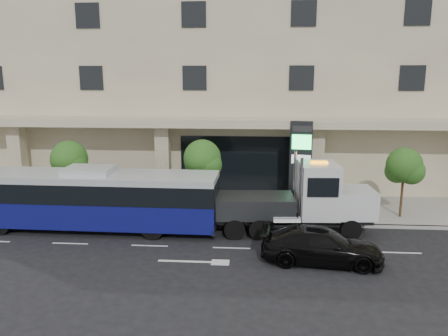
% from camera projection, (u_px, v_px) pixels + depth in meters
% --- Properties ---
extents(ground, '(120.00, 120.00, 0.00)m').
position_uv_depth(ground, '(233.00, 237.00, 22.47)').
color(ground, black).
rests_on(ground, ground).
extents(sidewalk, '(120.00, 6.00, 0.15)m').
position_uv_depth(sidewalk, '(237.00, 207.00, 27.34)').
color(sidewalk, gray).
rests_on(sidewalk, ground).
extents(curb, '(120.00, 0.30, 0.15)m').
position_uv_depth(curb, '(235.00, 223.00, 24.41)').
color(curb, gray).
rests_on(curb, ground).
extents(convention_center, '(60.00, 17.60, 20.00)m').
position_uv_depth(convention_center, '(243.00, 53.00, 35.47)').
color(convention_center, tan).
rests_on(convention_center, ground).
extents(tree_left, '(2.27, 2.20, 4.22)m').
position_uv_depth(tree_left, '(70.00, 162.00, 26.04)').
color(tree_left, '#422B19').
rests_on(tree_left, sidewalk).
extents(tree_mid, '(2.28, 2.20, 4.38)m').
position_uv_depth(tree_mid, '(203.00, 161.00, 25.44)').
color(tree_mid, '#422B19').
rests_on(tree_mid, sidewalk).
extents(tree_right, '(2.10, 2.00, 4.04)m').
position_uv_depth(tree_right, '(405.00, 168.00, 24.67)').
color(tree_right, '#422B19').
rests_on(tree_right, sidewalk).
extents(city_bus, '(13.60, 3.07, 3.44)m').
position_uv_depth(city_bus, '(91.00, 198.00, 23.25)').
color(city_bus, black).
rests_on(city_bus, ground).
extents(tow_truck, '(9.30, 2.74, 4.22)m').
position_uv_depth(tow_truck, '(302.00, 201.00, 22.74)').
color(tow_truck, '#2D3033').
rests_on(tow_truck, ground).
extents(black_sedan, '(5.52, 2.67, 1.55)m').
position_uv_depth(black_sedan, '(322.00, 246.00, 19.27)').
color(black_sedan, black).
rests_on(black_sedan, ground).
extents(signage_pylon, '(1.39, 0.73, 5.31)m').
position_uv_depth(signage_pylon, '(300.00, 163.00, 26.84)').
color(signage_pylon, black).
rests_on(signage_pylon, sidewalk).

